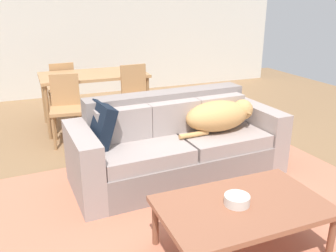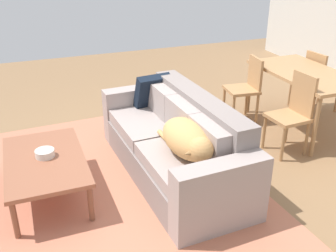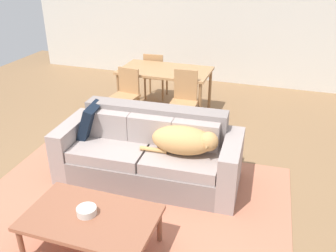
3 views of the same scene
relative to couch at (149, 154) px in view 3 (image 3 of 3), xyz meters
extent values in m
plane|color=olive|center=(-0.13, -0.06, -0.34)|extent=(10.00, 10.00, 0.00)
cube|color=silver|center=(-0.13, 3.94, 1.01)|extent=(8.00, 0.12, 2.70)
cube|color=#BE7054|center=(0.00, -0.84, -0.33)|extent=(3.58, 3.14, 0.01)
cube|color=gray|center=(0.00, -0.05, -0.17)|extent=(1.80, 0.95, 0.33)
cube|color=#A0918B|center=(-0.44, -0.07, 0.06)|extent=(0.89, 0.87, 0.14)
cube|color=#A0918B|center=(0.44, -0.03, 0.06)|extent=(0.89, 0.87, 0.14)
cube|color=gray|center=(-0.01, 0.26, 0.32)|extent=(1.77, 0.32, 0.38)
cube|color=#A0918B|center=(-0.55, 0.04, 0.29)|extent=(0.55, 0.19, 0.32)
cube|color=#A0918B|center=(0.00, 0.07, 0.29)|extent=(0.55, 0.19, 0.32)
cube|color=#A0918B|center=(0.54, 0.10, 0.29)|extent=(0.55, 0.19, 0.32)
cube|color=#A0918B|center=(-0.98, -0.10, -0.01)|extent=(0.24, 0.87, 0.66)
cube|color=#A0918B|center=(0.99, 0.00, -0.01)|extent=(0.24, 0.87, 0.66)
ellipsoid|color=tan|center=(0.43, -0.07, 0.29)|extent=(0.72, 0.43, 0.32)
sphere|color=tan|center=(0.73, -0.07, 0.33)|extent=(0.22, 0.22, 0.22)
cone|color=#997041|center=(0.73, -0.17, 0.32)|extent=(0.10, 0.13, 0.10)
cylinder|color=tan|center=(0.11, -0.16, 0.16)|extent=(0.32, 0.07, 0.05)
cube|color=black|center=(-0.78, 0.02, 0.32)|extent=(0.29, 0.44, 0.43)
cube|color=#96583E|center=(-0.06, -1.32, 0.05)|extent=(1.19, 0.73, 0.04)
cylinder|color=brown|center=(-0.61, -1.63, -0.15)|extent=(0.05, 0.05, 0.37)
cylinder|color=brown|center=(-0.61, -1.00, -0.15)|extent=(0.05, 0.05, 0.37)
cylinder|color=brown|center=(0.48, -1.00, -0.15)|extent=(0.05, 0.05, 0.37)
cylinder|color=silver|center=(-0.10, -1.30, 0.11)|extent=(0.18, 0.18, 0.07)
cube|color=tan|center=(-0.47, 1.97, 0.41)|extent=(1.49, 0.83, 0.04)
cylinder|color=#986E45|center=(-1.16, 1.60, 0.03)|extent=(0.05, 0.05, 0.73)
cylinder|color=#986E45|center=(0.23, 1.60, 0.03)|extent=(0.05, 0.05, 0.73)
cylinder|color=#986E45|center=(-1.16, 2.33, 0.03)|extent=(0.05, 0.05, 0.73)
cylinder|color=#986E45|center=(0.23, 2.33, 0.03)|extent=(0.05, 0.05, 0.73)
cube|color=tan|center=(-0.95, 1.33, 0.11)|extent=(0.45, 0.45, 0.04)
cube|color=tan|center=(-0.92, 1.51, 0.34)|extent=(0.36, 0.08, 0.41)
cylinder|color=#A1754A|center=(-1.14, 1.19, -0.12)|extent=(0.04, 0.04, 0.43)
cylinder|color=#A1754A|center=(-0.80, 1.15, -0.12)|extent=(0.04, 0.04, 0.43)
cylinder|color=#A1754A|center=(-1.09, 1.52, -0.12)|extent=(0.04, 0.04, 0.43)
cylinder|color=#A1754A|center=(-0.76, 1.48, -0.12)|extent=(0.04, 0.04, 0.43)
cube|color=tan|center=(0.02, 1.37, 0.10)|extent=(0.42, 0.42, 0.04)
cube|color=tan|center=(0.01, 1.55, 0.36)|extent=(0.36, 0.06, 0.48)
cylinder|color=#A1754A|center=(-0.14, 1.19, -0.13)|extent=(0.04, 0.04, 0.42)
cylinder|color=#A1754A|center=(0.20, 1.21, -0.13)|extent=(0.04, 0.04, 0.42)
cylinder|color=#A1754A|center=(-0.16, 1.53, -0.13)|extent=(0.04, 0.04, 0.42)
cylinder|color=#A1754A|center=(0.18, 1.55, -0.13)|extent=(0.04, 0.04, 0.42)
cube|color=tan|center=(-0.87, 2.62, 0.09)|extent=(0.43, 0.43, 0.04)
cube|color=tan|center=(-0.85, 2.44, 0.32)|extent=(0.36, 0.07, 0.42)
cylinder|color=#A1754A|center=(-0.72, 2.80, -0.13)|extent=(0.04, 0.04, 0.41)
cylinder|color=#A1754A|center=(-1.05, 2.77, -0.13)|extent=(0.04, 0.04, 0.41)
cylinder|color=#A1754A|center=(-0.69, 2.46, -0.13)|extent=(0.04, 0.04, 0.41)
cylinder|color=#A1754A|center=(-1.02, 2.43, -0.13)|extent=(0.04, 0.04, 0.41)
camera|label=1|loc=(-1.37, -3.14, 1.43)|focal=38.09mm
camera|label=2|loc=(3.37, -1.39, 1.94)|focal=42.29mm
camera|label=3|loc=(1.42, -3.56, 2.23)|focal=39.06mm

